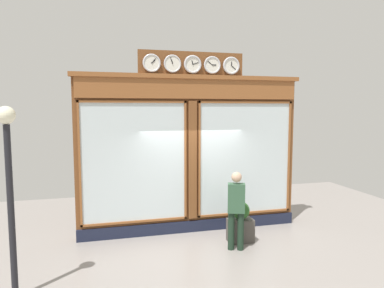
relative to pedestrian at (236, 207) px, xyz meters
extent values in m
plane|color=gray|center=(0.63, 1.50, -0.93)|extent=(14.00, 14.00, 0.00)
cube|color=brown|center=(0.63, -1.45, 0.93)|extent=(5.43, 0.30, 3.71)
cube|color=#191E33|center=(0.63, -1.28, -0.79)|extent=(5.43, 0.08, 0.28)
cube|color=brown|center=(0.63, -1.26, 2.55)|extent=(5.32, 0.08, 0.46)
cube|color=brown|center=(0.63, -1.28, 2.83)|extent=(5.54, 0.20, 0.10)
cube|color=silver|center=(-0.75, -1.29, 0.84)|extent=(2.36, 0.02, 2.75)
cube|color=brown|center=(-0.75, -1.27, 2.25)|extent=(2.46, 0.04, 0.05)
cube|color=brown|center=(-0.75, -1.27, -0.56)|extent=(2.46, 0.04, 0.05)
cube|color=brown|center=(-1.96, -1.27, 0.84)|extent=(0.05, 0.04, 2.85)
cube|color=brown|center=(0.46, -1.27, 0.84)|extent=(0.05, 0.04, 2.85)
cube|color=silver|center=(2.01, -1.29, 0.84)|extent=(2.36, 0.02, 2.75)
cube|color=brown|center=(2.01, -1.27, 2.25)|extent=(2.46, 0.04, 0.05)
cube|color=brown|center=(2.01, -1.27, -0.56)|extent=(2.46, 0.04, 0.05)
cube|color=brown|center=(3.22, -1.27, 0.84)|extent=(0.05, 0.04, 2.85)
cube|color=brown|center=(0.81, -1.27, 0.84)|extent=(0.05, 0.04, 2.85)
cube|color=brown|center=(0.63, -1.27, 0.84)|extent=(0.20, 0.10, 2.85)
cube|color=brown|center=(0.63, -1.32, 3.12)|extent=(2.53, 0.06, 0.61)
cylinder|color=white|center=(-0.33, -1.24, 3.12)|extent=(0.34, 0.02, 0.34)
torus|color=silver|center=(-0.33, -1.24, 3.12)|extent=(0.42, 0.05, 0.42)
cube|color=black|center=(-0.33, -1.23, 3.16)|extent=(0.02, 0.01, 0.09)
cube|color=black|center=(-0.38, -1.23, 3.07)|extent=(0.12, 0.01, 0.10)
sphere|color=black|center=(-0.33, -1.23, 3.12)|extent=(0.02, 0.02, 0.02)
cylinder|color=white|center=(0.15, -1.24, 3.12)|extent=(0.34, 0.02, 0.34)
torus|color=silver|center=(0.15, -1.24, 3.12)|extent=(0.42, 0.05, 0.42)
cube|color=black|center=(0.11, -1.23, 3.12)|extent=(0.09, 0.01, 0.02)
cube|color=black|center=(0.21, -1.23, 3.16)|extent=(0.12, 0.01, 0.09)
sphere|color=black|center=(0.15, -1.23, 3.12)|extent=(0.02, 0.02, 0.02)
cylinder|color=white|center=(0.63, -1.24, 3.12)|extent=(0.34, 0.02, 0.34)
torus|color=silver|center=(0.63, -1.24, 3.12)|extent=(0.43, 0.06, 0.43)
cube|color=black|center=(0.64, -1.23, 3.16)|extent=(0.04, 0.01, 0.09)
cube|color=black|center=(0.56, -1.23, 3.14)|extent=(0.14, 0.01, 0.06)
sphere|color=black|center=(0.63, -1.23, 3.12)|extent=(0.02, 0.02, 0.02)
cylinder|color=white|center=(1.11, -1.24, 3.12)|extent=(0.34, 0.02, 0.34)
torus|color=silver|center=(1.11, -1.24, 3.12)|extent=(0.41, 0.04, 0.41)
cube|color=black|center=(1.13, -1.23, 3.16)|extent=(0.05, 0.01, 0.09)
cube|color=black|center=(1.14, -1.23, 3.18)|extent=(0.06, 0.01, 0.14)
sphere|color=black|center=(1.11, -1.23, 3.12)|extent=(0.02, 0.02, 0.02)
cylinder|color=white|center=(1.59, -1.24, 3.12)|extent=(0.34, 0.02, 0.34)
torus|color=silver|center=(1.59, -1.24, 3.12)|extent=(0.41, 0.04, 0.41)
cube|color=black|center=(1.56, -1.23, 3.15)|extent=(0.08, 0.01, 0.07)
cube|color=black|center=(1.55, -1.23, 3.17)|extent=(0.10, 0.01, 0.12)
sphere|color=black|center=(1.59, -1.23, 3.12)|extent=(0.02, 0.02, 0.02)
cylinder|color=#1C2F21|center=(0.09, -0.03, -0.52)|extent=(0.14, 0.14, 0.82)
cylinder|color=#1C2F21|center=(-0.09, 0.03, -0.52)|extent=(0.14, 0.14, 0.82)
cube|color=#33563D|center=(0.00, 0.00, 0.20)|extent=(0.41, 0.33, 0.62)
sphere|color=tan|center=(0.00, 0.00, 0.65)|extent=(0.22, 0.22, 0.22)
cylinder|color=black|center=(4.12, 0.92, 0.46)|extent=(0.10, 0.10, 2.77)
sphere|color=#F4EFCC|center=(4.12, 0.92, 1.98)|extent=(0.28, 0.28, 0.28)
cube|color=#4C4742|center=(-0.27, -0.40, -0.67)|extent=(0.56, 0.36, 0.52)
sphere|color=#285623|center=(-0.27, -0.40, -0.21)|extent=(0.41, 0.41, 0.41)
camera|label=1|loc=(2.70, 6.69, 2.07)|focal=32.29mm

